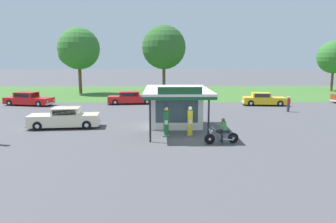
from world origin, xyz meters
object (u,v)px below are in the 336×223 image
(motorcycle_with_rider, at_px, (222,133))
(featured_classic_sedan, at_px, (65,119))
(parked_car_back_row_centre_right, at_px, (28,99))
(gas_pump_offside, at_px, (190,123))
(parked_car_second_row_spare, at_px, (263,99))
(parked_car_back_row_right, at_px, (131,98))
(bystander_admiring_sedan, at_px, (288,104))
(gas_pump_nearside, at_px, (166,123))

(motorcycle_with_rider, distance_m, featured_classic_sedan, 12.00)
(featured_classic_sedan, height_order, parked_car_back_row_centre_right, featured_classic_sedan)
(gas_pump_offside, height_order, parked_car_second_row_spare, gas_pump_offside)
(gas_pump_offside, height_order, parked_car_back_row_right, gas_pump_offside)
(parked_car_back_row_centre_right, xyz_separation_m, parked_car_second_row_spare, (26.33, -0.57, -0.02))
(featured_classic_sedan, relative_size, parked_car_back_row_right, 0.97)
(featured_classic_sedan, xyz_separation_m, parked_car_second_row_spare, (18.73, 11.63, -0.04))
(parked_car_second_row_spare, bearing_deg, gas_pump_offside, -123.25)
(gas_pump_offside, relative_size, featured_classic_sedan, 0.37)
(gas_pump_offside, bearing_deg, parked_car_back_row_centre_right, 137.90)
(parked_car_back_row_centre_right, bearing_deg, parked_car_second_row_spare, -1.23)
(motorcycle_with_rider, height_order, parked_car_back_row_centre_right, motorcycle_with_rider)
(parked_car_back_row_right, bearing_deg, motorcycle_with_rider, -68.25)
(bystander_admiring_sedan, bearing_deg, parked_car_back_row_right, 159.08)
(parked_car_second_row_spare, bearing_deg, parked_car_back_row_right, 174.32)
(gas_pump_nearside, relative_size, featured_classic_sedan, 0.36)
(featured_classic_sedan, bearing_deg, parked_car_back_row_centre_right, 121.94)
(featured_classic_sedan, height_order, bystander_admiring_sedan, featured_classic_sedan)
(gas_pump_nearside, bearing_deg, motorcycle_with_rider, -29.87)
(motorcycle_with_rider, xyz_separation_m, parked_car_back_row_centre_right, (-18.56, 17.10, 0.02))
(parked_car_second_row_spare, xyz_separation_m, bystander_admiring_sedan, (0.99, -4.61, 0.15))
(motorcycle_with_rider, distance_m, parked_car_back_row_right, 19.40)
(parked_car_second_row_spare, relative_size, bystander_admiring_sedan, 3.27)
(parked_car_second_row_spare, bearing_deg, featured_classic_sedan, -148.16)
(bystander_admiring_sedan, bearing_deg, gas_pump_offside, -136.60)
(featured_classic_sedan, xyz_separation_m, bystander_admiring_sedan, (19.72, 7.02, 0.11))
(gas_pump_offside, relative_size, parked_car_second_row_spare, 0.40)
(parked_car_second_row_spare, height_order, parked_car_back_row_right, parked_car_back_row_right)
(gas_pump_nearside, relative_size, parked_car_back_row_right, 0.35)
(parked_car_back_row_centre_right, bearing_deg, gas_pump_offside, -42.10)
(motorcycle_with_rider, xyz_separation_m, bystander_admiring_sedan, (8.76, 11.92, 0.15))
(featured_classic_sedan, bearing_deg, parked_car_second_row_spare, 31.84)
(gas_pump_nearside, bearing_deg, parked_car_back_row_right, 103.33)
(gas_pump_nearside, relative_size, gas_pump_offside, 0.98)
(featured_classic_sedan, bearing_deg, gas_pump_nearside, -21.32)
(parked_car_back_row_centre_right, height_order, parked_car_second_row_spare, parked_car_back_row_centre_right)
(gas_pump_nearside, bearing_deg, featured_classic_sedan, 158.68)
(motorcycle_with_rider, bearing_deg, bystander_admiring_sedan, 53.67)
(gas_pump_offside, xyz_separation_m, parked_car_back_row_centre_right, (-16.77, 15.15, -0.25))
(motorcycle_with_rider, relative_size, parked_car_second_row_spare, 0.43)
(gas_pump_offside, xyz_separation_m, featured_classic_sedan, (-9.17, 2.96, -0.22))
(gas_pump_nearside, relative_size, parked_car_back_row_centre_right, 0.34)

